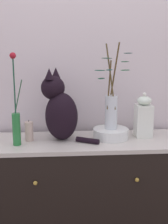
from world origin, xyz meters
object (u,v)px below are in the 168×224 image
(bowl_porcelain, at_px, (111,133))
(vase_glass_clear, at_px, (111,107))
(sideboard, at_px, (84,199))
(candle_pillar, at_px, (29,131))
(vase_slim_green, at_px, (16,121))
(jar_lidded_porcelain, at_px, (144,117))
(cat_sitting, at_px, (60,109))

(bowl_porcelain, bearing_deg, vase_glass_clear, 56.33)
(sideboard, relative_size, candle_pillar, 9.97)
(vase_slim_green, xyz_separation_m, jar_lidded_porcelain, (0.79, 0.12, -0.02))
(cat_sitting, distance_m, candle_pillar, 0.23)
(sideboard, height_order, candle_pillar, candle_pillar)
(vase_slim_green, distance_m, vase_glass_clear, 0.59)
(bowl_porcelain, xyz_separation_m, jar_lidded_porcelain, (0.22, 0.02, 0.10))
(sideboard, height_order, vase_slim_green, vase_slim_green)
(candle_pillar, bearing_deg, jar_lidded_porcelain, 2.97)
(vase_slim_green, xyz_separation_m, bowl_porcelain, (0.58, 0.10, -0.12))
(vase_slim_green, bearing_deg, jar_lidded_porcelain, 8.42)
(cat_sitting, relative_size, jar_lidded_porcelain, 1.54)
(bowl_porcelain, bearing_deg, cat_sitting, -179.83)
(vase_glass_clear, bearing_deg, candle_pillar, -178.06)
(bowl_porcelain, bearing_deg, candle_pillar, -178.20)
(vase_slim_green, relative_size, bowl_porcelain, 2.41)
(candle_pillar, bearing_deg, vase_slim_green, -128.61)
(cat_sitting, xyz_separation_m, candle_pillar, (-0.19, -0.02, -0.13))
(sideboard, bearing_deg, jar_lidded_porcelain, 7.59)
(bowl_porcelain, xyz_separation_m, candle_pillar, (-0.51, -0.02, 0.03))
(vase_slim_green, relative_size, jar_lidded_porcelain, 1.87)
(vase_slim_green, distance_m, jar_lidded_porcelain, 0.80)
(vase_slim_green, distance_m, candle_pillar, 0.13)
(cat_sitting, bearing_deg, vase_glass_clear, 0.40)
(jar_lidded_porcelain, bearing_deg, vase_glass_clear, -174.58)
(jar_lidded_porcelain, bearing_deg, sideboard, -172.41)
(sideboard, distance_m, vase_glass_clear, 0.63)
(cat_sitting, bearing_deg, jar_lidded_porcelain, 2.41)
(sideboard, distance_m, vase_slim_green, 0.69)
(sideboard, height_order, vase_glass_clear, vase_glass_clear)
(sideboard, bearing_deg, cat_sitting, 168.91)
(vase_slim_green, xyz_separation_m, vase_glass_clear, (0.58, 0.10, 0.05))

